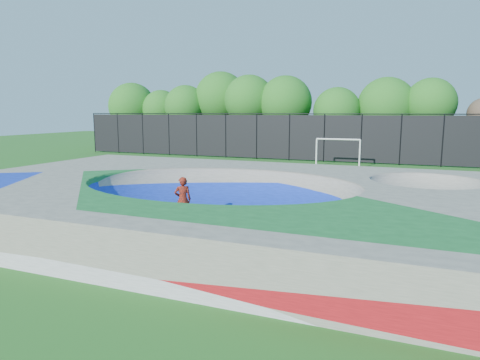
% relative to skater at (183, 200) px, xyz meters
% --- Properties ---
extents(ground, '(120.00, 120.00, 0.00)m').
position_rel_skater_xyz_m(ground, '(1.08, 0.93, -0.88)').
color(ground, '#1A5417').
rests_on(ground, ground).
extents(skate_deck, '(22.00, 14.00, 1.50)m').
position_rel_skater_xyz_m(skate_deck, '(1.08, 0.93, -0.13)').
color(skate_deck, gray).
rests_on(skate_deck, ground).
extents(skater, '(0.77, 0.71, 1.76)m').
position_rel_skater_xyz_m(skater, '(0.00, 0.00, 0.00)').
color(skater, red).
rests_on(skater, ground).
extents(skateboard, '(0.78, 0.59, 0.05)m').
position_rel_skater_xyz_m(skateboard, '(0.00, 0.00, -0.86)').
color(skateboard, black).
rests_on(skateboard, ground).
extents(soccer_goal, '(3.34, 0.12, 2.20)m').
position_rel_skater_xyz_m(soccer_goal, '(2.79, 18.50, 0.65)').
color(soccer_goal, silver).
rests_on(soccer_goal, ground).
extents(fence, '(48.09, 0.09, 4.04)m').
position_rel_skater_xyz_m(fence, '(1.08, 21.93, 1.22)').
color(fence, black).
rests_on(fence, ground).
extents(treeline, '(53.02, 7.33, 8.36)m').
position_rel_skater_xyz_m(treeline, '(-0.64, 26.99, 3.94)').
color(treeline, '#4B3125').
rests_on(treeline, ground).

